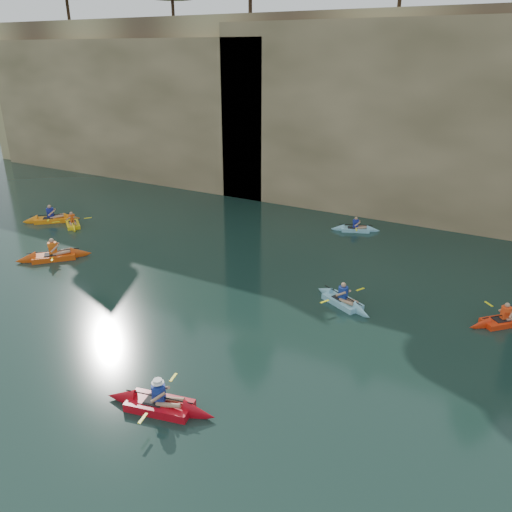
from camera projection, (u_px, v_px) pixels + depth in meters
The scene contains 13 objects.
ground at pixel (100, 438), 13.09m from camera, with size 160.00×160.00×0.00m, color black.
cliff at pixel (408, 103), 34.92m from camera, with size 70.00×16.00×12.00m, color tan.
cliff_slab_west at pixel (121, 108), 38.34m from camera, with size 26.00×2.40×10.56m, color tan.
cliff_slab_center at pixel (411, 121), 28.17m from camera, with size 24.00×2.40×11.40m, color tan.
sea_cave_west at pixel (139, 155), 38.16m from camera, with size 4.50×1.00×4.00m, color black.
sea_cave_center at pixel (306, 182), 31.95m from camera, with size 3.50×1.00×3.20m, color black.
main_kayaker at pixel (160, 404), 14.06m from camera, with size 3.43×2.24×1.24m.
kayaker_orange at pixel (54, 256), 24.18m from camera, with size 2.95×3.13×1.34m.
kayaker_ltblue_near at pixel (342, 301), 19.90m from camera, with size 2.99×2.12×1.18m.
kayaker_red_far at pixel (504, 321), 18.47m from camera, with size 2.57×2.58×1.09m.
kayaker_yellow at pixel (73, 224), 28.74m from camera, with size 2.52×2.09×1.08m.
kayaker_ltblue_mid at pixel (355, 229), 27.96m from camera, with size 2.77×1.96×1.03m.
kayaker_extra_west at pixel (51, 219), 29.48m from camera, with size 2.89×2.76×1.28m.
Camera 1 is at (8.62, -6.92, 9.42)m, focal length 35.00 mm.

